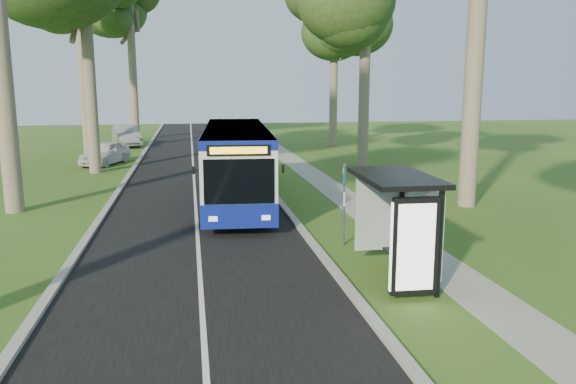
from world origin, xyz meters
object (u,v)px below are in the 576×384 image
bus (236,164)px  car_white (105,153)px  litter_bin (374,233)px  car_silver (126,136)px  bus_shelter (407,210)px  bus_stop_sign (344,195)px

bus → car_white: bearing=122.7°
litter_bin → bus: bearing=114.4°
car_silver → litter_bin: bearing=-85.4°
bus_shelter → car_white: (-10.41, 23.93, -1.17)m
litter_bin → car_white: bearing=117.2°
bus → litter_bin: (3.49, -7.68, -1.15)m
bus_stop_sign → bus_shelter: bearing=-70.7°
bus_stop_sign → car_white: bearing=126.9°
bus → bus_stop_sign: size_ratio=4.77×
bus_stop_sign → bus_shelter: bus_shelter is taller
bus → litter_bin: bearing=-61.7°
litter_bin → car_white: size_ratio=0.23×
bus → litter_bin: bus is taller
car_white → litter_bin: bearing=-43.4°
bus_stop_sign → car_white: bus_stop_sign is taller
bus_stop_sign → bus_shelter: (0.55, -3.69, 0.32)m
car_white → car_silver: (0.16, 11.09, 0.11)m
bus_stop_sign → car_white: size_ratio=0.59×
bus_stop_sign → bus: bearing=121.3°
bus → car_silver: (-7.02, 24.14, -0.80)m
bus_stop_sign → litter_bin: size_ratio=2.60×
litter_bin → car_silver: bearing=108.3°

